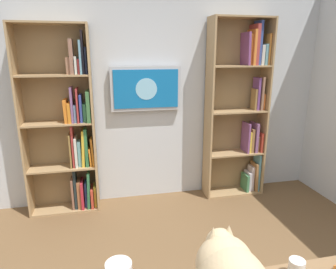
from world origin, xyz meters
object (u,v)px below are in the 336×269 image
at_px(bookshelf_left, 242,108).
at_px(coffee_mug, 296,268).
at_px(wall_mounted_tv, 146,89).
at_px(bookshelf_right, 68,129).

bearing_deg(bookshelf_left, coffee_mug, 70.93).
bearing_deg(bookshelf_left, wall_mounted_tv, -3.88).
distance_m(bookshelf_right, wall_mounted_tv, 1.01).
relative_size(bookshelf_left, coffee_mug, 23.22).
bearing_deg(bookshelf_right, bookshelf_left, -179.95).
distance_m(bookshelf_left, wall_mounted_tv, 1.25).
bearing_deg(wall_mounted_tv, bookshelf_right, 5.30).
bearing_deg(bookshelf_left, bookshelf_right, 0.05).
bearing_deg(bookshelf_right, wall_mounted_tv, -174.70).
height_order(bookshelf_left, bookshelf_right, bookshelf_left).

